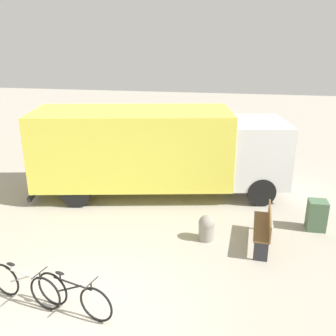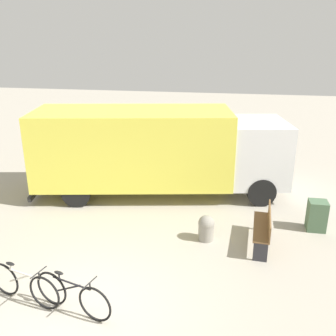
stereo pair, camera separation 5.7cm
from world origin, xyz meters
name	(u,v)px [view 2 (the right image)]	position (x,y,z in m)	size (l,w,h in m)	color
ground_plane	(79,311)	(0.00, 0.00, 0.00)	(60.00, 60.00, 0.00)	#A8A091
delivery_truck	(157,148)	(0.34, 6.08, 1.61)	(8.62, 3.90, 2.88)	#EAE04C
park_bench	(264,227)	(3.75, 3.20, 0.53)	(0.50, 1.70, 0.94)	brown
bicycle_near	(24,285)	(-1.18, 0.08, 0.40)	(1.77, 0.57, 0.84)	black
bicycle_middle	(72,295)	(-0.08, -0.04, 0.40)	(1.75, 0.61, 0.84)	black
bollard_near_bench	(206,227)	(2.26, 3.20, 0.36)	(0.43, 0.43, 0.70)	gray
utility_box	(317,216)	(5.24, 4.28, 0.43)	(0.50, 0.46, 0.86)	#4C6B4C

